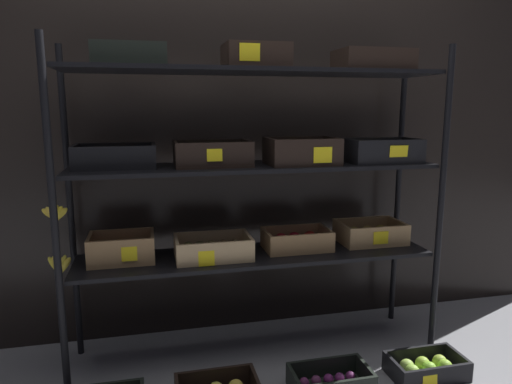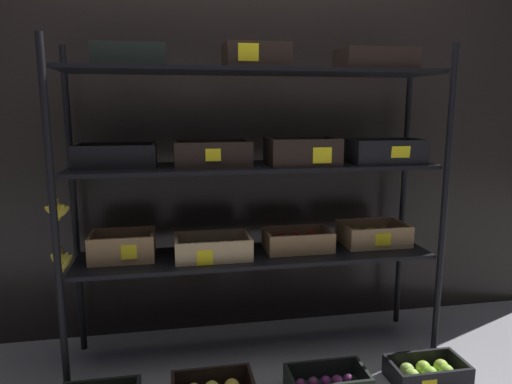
% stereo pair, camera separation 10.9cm
% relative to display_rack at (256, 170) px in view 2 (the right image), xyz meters
% --- Properties ---
extents(ground_plane, '(10.00, 10.00, 0.00)m').
position_rel_display_rack_xyz_m(ground_plane, '(-0.00, -0.00, -0.99)').
color(ground_plane, gray).
extents(storefront_wall, '(4.24, 0.12, 2.80)m').
position_rel_display_rack_xyz_m(storefront_wall, '(-0.00, 0.41, 0.41)').
color(storefront_wall, black).
rests_on(storefront_wall, ground_plane).
extents(display_rack, '(1.96, 0.45, 1.60)m').
position_rel_display_rack_xyz_m(display_rack, '(0.00, 0.00, 0.00)').
color(display_rack, black).
rests_on(display_rack, ground_plane).
extents(crate_ground_apple_green, '(0.37, 0.22, 0.10)m').
position_rel_display_rack_xyz_m(crate_ground_apple_green, '(0.76, -0.41, -0.95)').
color(crate_ground_apple_green, black).
rests_on(crate_ground_apple_green, ground_plane).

